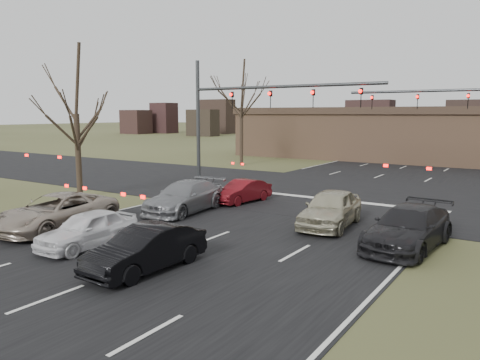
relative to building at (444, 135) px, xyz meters
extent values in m
plane|color=#414424|center=(-2.00, -38.00, -2.67)|extent=(360.00, 360.00, 0.00)
cube|color=black|center=(-2.00, 22.00, -2.66)|extent=(14.00, 300.00, 0.02)
cube|color=black|center=(-2.00, -23.00, -2.65)|extent=(200.00, 14.00, 0.02)
cube|color=#8F684D|center=(0.00, 0.00, -0.37)|extent=(42.00, 10.00, 4.60)
cube|color=#38281E|center=(0.00, 0.00, 2.28)|extent=(42.40, 10.40, 0.70)
cylinder|color=#383A3D|center=(-10.50, -25.00, 1.33)|extent=(0.24, 0.24, 8.00)
cylinder|color=#383A3D|center=(-4.50, -25.00, 3.53)|extent=(12.00, 0.18, 0.18)
imported|color=black|center=(-7.83, -25.00, 2.83)|extent=(0.16, 0.20, 1.00)
imported|color=black|center=(-5.17, -25.00, 2.83)|extent=(0.16, 0.20, 1.00)
imported|color=black|center=(-2.50, -25.00, 2.83)|extent=(0.16, 0.20, 1.00)
imported|color=black|center=(0.17, -25.00, 2.83)|extent=(0.16, 0.20, 1.00)
cylinder|color=#383A3D|center=(1.50, -15.00, 3.53)|extent=(11.00, 0.18, 0.18)
imported|color=black|center=(3.86, -15.00, 2.83)|extent=(0.16, 0.20, 1.00)
imported|color=black|center=(0.71, -15.00, 2.83)|extent=(0.16, 0.20, 1.00)
imported|color=black|center=(-2.43, -15.00, 2.83)|extent=(0.16, 0.20, 1.00)
cylinder|color=black|center=(-13.50, -32.00, -0.33)|extent=(0.32, 0.32, 4.68)
cylinder|color=black|center=(-15.00, -13.00, -0.05)|extent=(0.32, 0.32, 5.23)
imported|color=#A79887|center=(-8.09, -37.35, -1.93)|extent=(2.99, 5.49, 1.46)
imported|color=white|center=(-5.00, -38.29, -2.01)|extent=(1.59, 3.84, 1.30)
imported|color=black|center=(-1.50, -38.97, -2.00)|extent=(1.55, 4.11, 1.34)
imported|color=black|center=(4.50, -32.20, -1.94)|extent=(2.45, 5.18, 1.46)
imported|color=gray|center=(-6.00, -31.81, -1.93)|extent=(2.53, 5.23, 1.47)
imported|color=#5F0D13|center=(-5.00, -28.27, -2.07)|extent=(1.72, 3.76, 1.20)
imported|color=#B7B194|center=(1.00, -30.75, -1.89)|extent=(2.28, 4.70, 1.55)
camera|label=1|loc=(8.31, -48.79, 2.04)|focal=35.00mm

